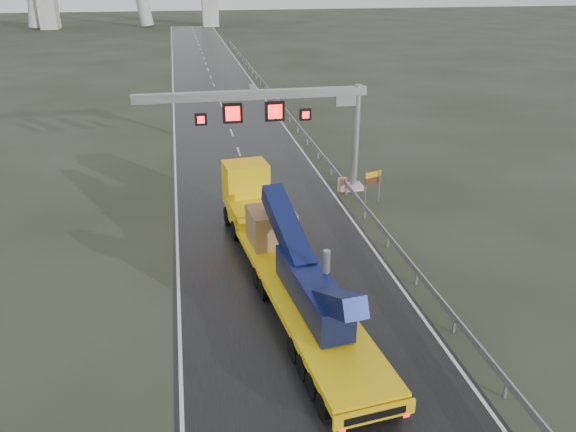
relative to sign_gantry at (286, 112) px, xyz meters
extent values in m
plane|color=#2A2C1F|center=(-2.10, -17.99, -5.61)|extent=(400.00, 400.00, 0.00)
cube|color=black|center=(-2.10, 22.01, -5.60)|extent=(11.00, 200.00, 0.02)
cube|color=#A4A4A0|center=(4.80, 0.01, -5.46)|extent=(1.20, 1.20, 0.30)
cylinder|color=gray|center=(4.80, 0.01, -2.01)|extent=(0.48, 0.48, 7.20)
cube|color=gray|center=(-2.10, 0.01, 1.19)|extent=(14.80, 0.55, 0.55)
cube|color=gray|center=(4.00, 0.01, 0.69)|extent=(1.40, 0.35, 0.90)
cube|color=gray|center=(-2.10, 0.01, 1.64)|extent=(0.35, 0.35, 0.35)
cube|color=black|center=(-3.40, -0.04, 0.09)|extent=(1.25, 0.25, 1.25)
cube|color=#FF0C0C|center=(-3.40, -0.18, 0.09)|extent=(0.90, 0.02, 0.90)
cube|color=black|center=(-0.70, -0.04, 0.09)|extent=(1.25, 0.25, 1.25)
cube|color=#FF0C0C|center=(-0.70, -0.18, 0.09)|extent=(0.90, 0.02, 0.90)
cube|color=black|center=(-5.40, -0.04, -0.21)|extent=(0.75, 0.25, 0.75)
cube|color=#FF0C0C|center=(-5.40, -0.18, -0.21)|extent=(0.54, 0.02, 0.54)
cube|color=black|center=(1.30, -0.04, -0.21)|extent=(0.75, 0.25, 0.75)
cube|color=#FF0C0C|center=(1.30, -0.18, -0.21)|extent=(0.54, 0.02, 0.54)
cube|color=yellow|center=(-1.96, -14.69, -4.57)|extent=(4.31, 14.17, 0.35)
cube|color=yellow|center=(-1.18, -21.77, -4.77)|extent=(2.89, 0.44, 0.55)
cube|color=black|center=(-1.17, -21.84, -4.77)|extent=(2.18, 0.26, 0.30)
cube|color=#FF0505|center=(-2.31, -21.97, -5.06)|extent=(0.22, 0.06, 0.12)
cube|color=#FF0505|center=(-0.03, -21.72, -5.06)|extent=(0.22, 0.06, 0.12)
cube|color=yellow|center=(-2.77, -7.36, -4.17)|extent=(2.71, 1.47, 0.50)
cube|color=yellow|center=(-2.95, -5.78, -4.42)|extent=(2.90, 3.26, 1.20)
cube|color=yellow|center=(-3.15, -3.99, -3.22)|extent=(2.70, 2.25, 2.59)
cube|color=black|center=(-3.26, -2.98, -2.92)|extent=(2.28, 0.30, 1.20)
cube|color=#0F1949|center=(-1.85, -15.68, -3.62)|extent=(2.04, 6.10, 1.40)
cube|color=#0F1949|center=(-2.24, -12.21, -2.42)|extent=(1.59, 5.57, 2.55)
cube|color=#0F1949|center=(-1.58, -18.16, -2.72)|extent=(1.33, 4.02, 2.41)
cylinder|color=gray|center=(-1.26, -15.62, -2.72)|extent=(0.33, 0.33, 1.59)
cube|color=#9B6E46|center=(-2.53, -9.54, -3.50)|extent=(2.42, 2.42, 1.79)
cylinder|color=black|center=(-1.47, -19.15, -5.11)|extent=(2.98, 1.31, 1.00)
cylinder|color=black|center=(-2.24, -12.21, -5.11)|extent=(2.98, 1.31, 1.00)
cylinder|color=black|center=(-3.12, -4.19, -5.06)|extent=(2.79, 1.39, 1.10)
cylinder|color=gray|center=(4.76, -2.70, -4.52)|extent=(0.07, 0.07, 2.19)
cylinder|color=gray|center=(5.67, -2.70, -4.52)|extent=(0.07, 0.07, 2.19)
cube|color=#F7AC0D|center=(5.22, -2.70, -3.65)|extent=(1.20, 0.53, 0.36)
cube|color=#502817|center=(5.22, -2.70, -4.11)|extent=(1.20, 0.53, 0.41)
cube|color=red|center=(3.90, -0.35, -5.12)|extent=(0.60, 0.34, 0.99)
camera|label=1|loc=(-6.58, -34.96, 8.47)|focal=35.00mm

